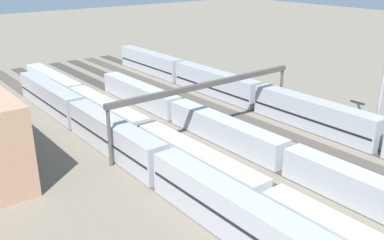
{
  "coord_description": "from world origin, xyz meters",
  "views": [
    {
      "loc": [
        -41.72,
        40.24,
        25.8
      ],
      "look_at": [
        6.99,
        1.81,
        2.5
      ],
      "focal_mm": 39.37,
      "sensor_mm": 36.0,
      "label": 1
    }
  ],
  "objects_px": {
    "train_on_track_3": "(287,158)",
    "signal_gantry": "(209,89)",
    "train_on_track_5": "(185,156)",
    "train_on_track_6": "(113,137)",
    "train_on_track_0": "(313,115)"
  },
  "relations": [
    {
      "from": "train_on_track_5",
      "to": "train_on_track_6",
      "type": "bearing_deg",
      "value": 26.09
    },
    {
      "from": "train_on_track_6",
      "to": "train_on_track_0",
      "type": "distance_m",
      "value": 32.21
    },
    {
      "from": "train_on_track_5",
      "to": "train_on_track_0",
      "type": "height_order",
      "value": "train_on_track_0"
    },
    {
      "from": "signal_gantry",
      "to": "train_on_track_5",
      "type": "bearing_deg",
      "value": 125.61
    },
    {
      "from": "train_on_track_3",
      "to": "train_on_track_6",
      "type": "relative_size",
      "value": 1.34
    },
    {
      "from": "train_on_track_6",
      "to": "train_on_track_3",
      "type": "bearing_deg",
      "value": -141.5
    },
    {
      "from": "train_on_track_3",
      "to": "signal_gantry",
      "type": "distance_m",
      "value": 16.78
    },
    {
      "from": "train_on_track_0",
      "to": "train_on_track_6",
      "type": "bearing_deg",
      "value": 68.64
    },
    {
      "from": "train_on_track_5",
      "to": "train_on_track_6",
      "type": "distance_m",
      "value": 11.38
    },
    {
      "from": "train_on_track_5",
      "to": "signal_gantry",
      "type": "distance_m",
      "value": 13.51
    },
    {
      "from": "train_on_track_5",
      "to": "signal_gantry",
      "type": "height_order",
      "value": "signal_gantry"
    },
    {
      "from": "train_on_track_5",
      "to": "train_on_track_6",
      "type": "xyz_separation_m",
      "value": [
        10.21,
        5.0,
        0.56
      ]
    },
    {
      "from": "train_on_track_5",
      "to": "train_on_track_6",
      "type": "relative_size",
      "value": 1.61
    },
    {
      "from": "train_on_track_3",
      "to": "train_on_track_6",
      "type": "bearing_deg",
      "value": 38.5
    },
    {
      "from": "train_on_track_3",
      "to": "signal_gantry",
      "type": "bearing_deg",
      "value": 0.0
    }
  ]
}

